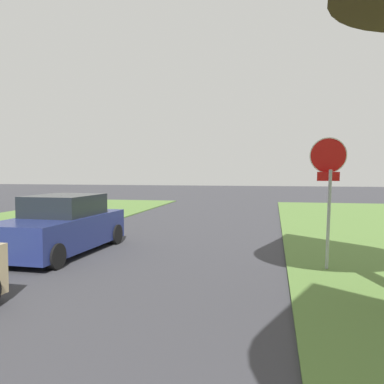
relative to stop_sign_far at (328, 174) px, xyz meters
name	(u,v)px	position (x,y,z in m)	size (l,w,h in m)	color
stop_sign_far	(328,174)	(0.00, 0.00, 0.00)	(0.81, 0.55, 2.94)	#9EA0A5
parked_sedan_navy	(61,227)	(-6.84, 0.68, -1.44)	(2.09, 4.47, 1.57)	navy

